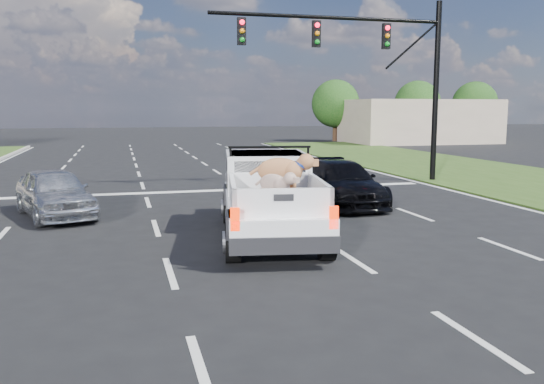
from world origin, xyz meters
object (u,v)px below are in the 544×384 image
(traffic_signal, at_px, (381,60))
(pickup_truck, at_px, (270,194))
(black_coupe, at_px, (341,183))
(silver_sedan, at_px, (54,192))

(traffic_signal, bearing_deg, pickup_truck, -128.65)
(traffic_signal, xyz_separation_m, black_coupe, (-3.27, -4.36, -4.07))
(pickup_truck, xyz_separation_m, silver_sedan, (-4.99, 3.80, -0.30))
(silver_sedan, distance_m, black_coupe, 8.20)
(traffic_signal, relative_size, black_coupe, 2.02)
(silver_sedan, height_order, black_coupe, silver_sedan)
(traffic_signal, bearing_deg, silver_sedan, -159.45)
(traffic_signal, bearing_deg, black_coupe, -126.81)
(pickup_truck, distance_m, silver_sedan, 6.28)
(silver_sedan, bearing_deg, black_coupe, -18.28)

